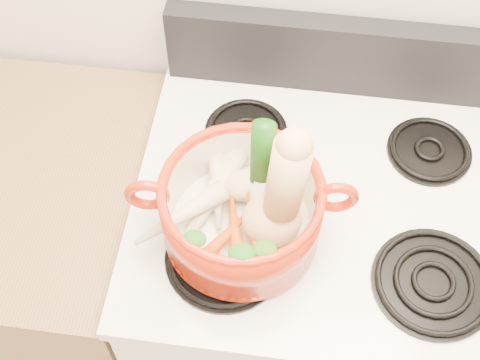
# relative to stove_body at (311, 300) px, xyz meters

# --- Properties ---
(stove_body) EXTENTS (0.76, 0.65, 0.92)m
(stove_body) POSITION_rel_stove_body_xyz_m (0.00, 0.00, 0.00)
(stove_body) COLOR silver
(stove_body) RESTS_ON floor
(cooktop) EXTENTS (0.78, 0.67, 0.03)m
(cooktop) POSITION_rel_stove_body_xyz_m (0.00, 0.00, 0.47)
(cooktop) COLOR silver
(cooktop) RESTS_ON stove_body
(control_backsplash) EXTENTS (0.76, 0.05, 0.18)m
(control_backsplash) POSITION_rel_stove_body_xyz_m (0.00, 0.30, 0.58)
(control_backsplash) COLOR black
(control_backsplash) RESTS_ON cooktop
(burner_front_left) EXTENTS (0.22, 0.22, 0.02)m
(burner_front_left) POSITION_rel_stove_body_xyz_m (-0.19, -0.16, 0.50)
(burner_front_left) COLOR black
(burner_front_left) RESTS_ON cooktop
(burner_front_right) EXTENTS (0.22, 0.22, 0.02)m
(burner_front_right) POSITION_rel_stove_body_xyz_m (0.19, -0.16, 0.50)
(burner_front_right) COLOR black
(burner_front_right) RESTS_ON cooktop
(burner_back_left) EXTENTS (0.17, 0.17, 0.02)m
(burner_back_left) POSITION_rel_stove_body_xyz_m (-0.19, 0.14, 0.50)
(burner_back_left) COLOR black
(burner_back_left) RESTS_ON cooktop
(burner_back_right) EXTENTS (0.17, 0.17, 0.02)m
(burner_back_right) POSITION_rel_stove_body_xyz_m (0.19, 0.14, 0.50)
(burner_back_right) COLOR black
(burner_back_right) RESTS_ON cooktop
(dutch_oven) EXTENTS (0.32, 0.32, 0.14)m
(dutch_oven) POSITION_rel_stove_body_xyz_m (-0.17, -0.11, 0.58)
(dutch_oven) COLOR #9F1F09
(dutch_oven) RESTS_ON burner_front_left
(pot_handle_left) EXTENTS (0.08, 0.03, 0.08)m
(pot_handle_left) POSITION_rel_stove_body_xyz_m (-0.33, -0.13, 0.63)
(pot_handle_left) COLOR #9F1F09
(pot_handle_left) RESTS_ON dutch_oven
(pot_handle_right) EXTENTS (0.08, 0.03, 0.08)m
(pot_handle_right) POSITION_rel_stove_body_xyz_m (-0.00, -0.09, 0.63)
(pot_handle_right) COLOR #9F1F09
(pot_handle_right) RESTS_ON dutch_oven
(squash) EXTENTS (0.15, 0.14, 0.28)m
(squash) POSITION_rel_stove_body_xyz_m (-0.11, -0.12, 0.67)
(squash) COLOR #E4B275
(squash) RESTS_ON dutch_oven
(leek) EXTENTS (0.04, 0.05, 0.26)m
(leek) POSITION_rel_stove_body_xyz_m (-0.14, -0.08, 0.67)
(leek) COLOR white
(leek) RESTS_ON dutch_oven
(ginger) EXTENTS (0.10, 0.08, 0.05)m
(ginger) POSITION_rel_stove_body_xyz_m (-0.17, -0.04, 0.56)
(ginger) COLOR tan
(ginger) RESTS_ON dutch_oven
(parsnip_0) EXTENTS (0.12, 0.22, 0.06)m
(parsnip_0) POSITION_rel_stove_body_xyz_m (-0.23, -0.07, 0.56)
(parsnip_0) COLOR beige
(parsnip_0) RESTS_ON dutch_oven
(parsnip_1) EXTENTS (0.11, 0.21, 0.06)m
(parsnip_1) POSITION_rel_stove_body_xyz_m (-0.22, -0.07, 0.56)
(parsnip_1) COLOR #F0EAC3
(parsnip_1) RESTS_ON dutch_oven
(parsnip_2) EXTENTS (0.08, 0.20, 0.06)m
(parsnip_2) POSITION_rel_stove_body_xyz_m (-0.22, -0.04, 0.57)
(parsnip_2) COLOR beige
(parsnip_2) RESTS_ON dutch_oven
(parsnip_3) EXTENTS (0.17, 0.15, 0.06)m
(parsnip_3) POSITION_rel_stove_body_xyz_m (-0.27, -0.13, 0.58)
(parsnip_3) COLOR beige
(parsnip_3) RESTS_ON dutch_oven
(carrot_0) EXTENTS (0.08, 0.18, 0.05)m
(carrot_0) POSITION_rel_stove_body_xyz_m (-0.17, -0.15, 0.56)
(carrot_0) COLOR #BE4309
(carrot_0) RESTS_ON dutch_oven
(carrot_1) EXTENTS (0.11, 0.14, 0.04)m
(carrot_1) POSITION_rel_stove_body_xyz_m (-0.19, -0.15, 0.56)
(carrot_1) COLOR red
(carrot_1) RESTS_ON dutch_oven
(carrot_2) EXTENTS (0.08, 0.17, 0.05)m
(carrot_2) POSITION_rel_stove_body_xyz_m (-0.14, -0.13, 0.57)
(carrot_2) COLOR #CE600A
(carrot_2) RESTS_ON dutch_oven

